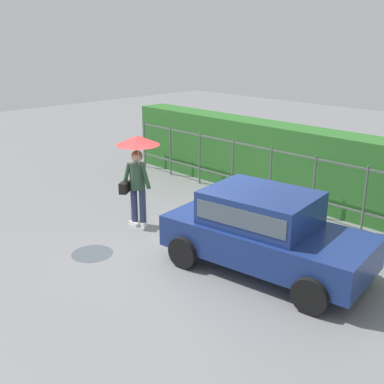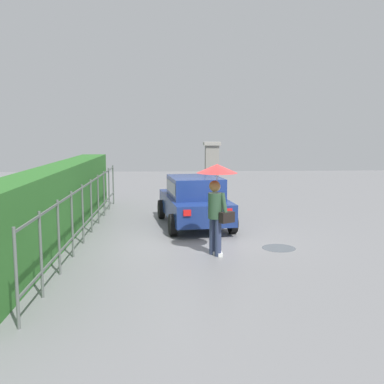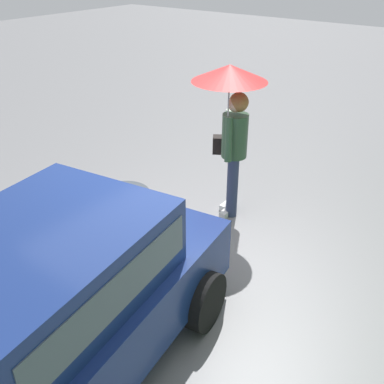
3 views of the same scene
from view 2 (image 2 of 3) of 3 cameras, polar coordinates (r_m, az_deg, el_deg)
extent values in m
plane|color=slate|center=(11.95, 1.12, -6.00)|extent=(40.00, 40.00, 0.00)
cube|color=navy|center=(13.63, 0.27, -1.79)|extent=(3.89, 2.14, 0.60)
cube|color=navy|center=(13.40, 0.39, 0.64)|extent=(2.08, 1.69, 0.60)
cube|color=#4C5B66|center=(13.39, 0.39, 0.72)|extent=(1.93, 1.69, 0.33)
cylinder|color=black|center=(14.76, -3.87, -2.17)|extent=(0.62, 0.26, 0.60)
cylinder|color=black|center=(15.06, 2.49, -1.96)|extent=(0.62, 0.26, 0.60)
cylinder|color=black|center=(12.33, -2.45, -4.14)|extent=(0.62, 0.26, 0.60)
cylinder|color=black|center=(12.68, 5.10, -3.83)|extent=(0.62, 0.26, 0.60)
cube|color=red|center=(11.70, -0.62, -2.63)|extent=(0.09, 0.21, 0.16)
cube|color=red|center=(11.94, 4.58, -2.45)|extent=(0.09, 0.21, 0.16)
cylinder|color=#2D3856|center=(10.49, 2.60, -5.53)|extent=(0.15, 0.15, 0.86)
cylinder|color=#2D3856|center=(10.34, 3.29, -5.74)|extent=(0.15, 0.15, 0.86)
cube|color=white|center=(10.62, 2.84, -7.53)|extent=(0.26, 0.10, 0.08)
cube|color=white|center=(10.47, 3.53, -7.76)|extent=(0.26, 0.10, 0.08)
cylinder|color=#2D4C33|center=(10.27, 2.97, -1.72)|extent=(0.34, 0.34, 0.58)
sphere|color=#DBAD89|center=(10.21, 2.98, 0.66)|extent=(0.22, 0.22, 0.22)
sphere|color=olive|center=(10.19, 2.85, 0.76)|extent=(0.25, 0.25, 0.25)
cylinder|color=#2D4C33|center=(10.49, 2.56, -1.36)|extent=(0.24, 0.20, 0.56)
cylinder|color=#2D4C33|center=(10.15, 4.10, -1.68)|extent=(0.24, 0.20, 0.56)
cylinder|color=#B2B2B7|center=(10.35, 3.14, 0.27)|extent=(0.02, 0.02, 0.77)
cone|color=red|center=(10.29, 3.16, 2.96)|extent=(0.93, 0.93, 0.20)
cube|color=black|center=(10.19, 4.40, -3.18)|extent=(0.32, 0.37, 0.24)
cube|color=gray|center=(16.55, 2.50, 1.89)|extent=(0.48, 0.48, 2.30)
cube|color=#9E998E|center=(16.47, 2.52, 6.08)|extent=(0.60, 0.60, 0.12)
cylinder|color=#59605B|center=(7.02, -21.17, -10.11)|extent=(0.05, 0.05, 1.50)
cylinder|color=#59605B|center=(8.16, -18.41, -7.49)|extent=(0.05, 0.05, 1.50)
cylinder|color=#59605B|center=(9.33, -16.37, -5.51)|extent=(0.05, 0.05, 1.50)
cylinder|color=#59605B|center=(10.52, -14.79, -3.97)|extent=(0.05, 0.05, 1.50)
cylinder|color=#59605B|center=(11.72, -13.54, -2.74)|extent=(0.05, 0.05, 1.50)
cylinder|color=#59605B|center=(12.93, -12.52, -1.73)|extent=(0.05, 0.05, 1.50)
cylinder|color=#59605B|center=(14.14, -11.68, -0.90)|extent=(0.05, 0.05, 1.50)
cylinder|color=#59605B|center=(15.36, -10.97, -0.20)|extent=(0.05, 0.05, 1.50)
cylinder|color=#59605B|center=(16.59, -10.37, 0.39)|extent=(0.05, 0.05, 1.50)
cylinder|color=#59605B|center=(17.82, -9.84, 0.90)|extent=(0.05, 0.05, 1.50)
cube|color=#59605B|center=(12.23, -13.10, 0.88)|extent=(11.22, 0.03, 0.04)
cube|color=#59605B|center=(12.38, -12.96, -3.58)|extent=(11.22, 0.03, 0.04)
cube|color=#2D6B28|center=(12.45, -16.56, -1.30)|extent=(12.22, 0.90, 1.90)
cylinder|color=#4C545B|center=(11.31, 10.83, -6.91)|extent=(0.82, 0.82, 0.00)
camera|label=1|loc=(19.49, 19.11, 11.09)|focal=44.36mm
camera|label=3|loc=(14.83, -9.86, 9.38)|focal=41.43mm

